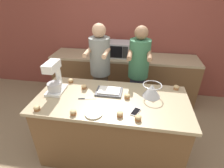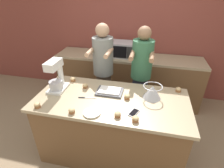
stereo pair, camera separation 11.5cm
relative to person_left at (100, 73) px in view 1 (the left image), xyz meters
name	(u,v)px [view 1 (the left image)]	position (x,y,z in m)	size (l,w,h in m)	color
ground_plane	(112,149)	(0.30, -0.73, -0.88)	(16.00, 16.00, 0.00)	#937A5B
back_wall	(126,30)	(0.30, 1.05, 0.47)	(10.00, 0.06, 2.70)	brown
island_counter	(111,126)	(0.30, -0.73, -0.42)	(1.87, 0.88, 0.91)	brown
back_counter	(123,78)	(0.30, 0.70, -0.41)	(2.80, 0.60, 0.93)	brown
person_left	(100,73)	(0.00, 0.00, 0.00)	(0.33, 0.50, 1.65)	brown
person_right	(138,76)	(0.60, 0.00, -0.01)	(0.33, 0.49, 1.64)	#33384C
stand_mixer	(55,79)	(-0.43, -0.68, 0.21)	(0.20, 0.30, 0.41)	white
mixing_bowl	(152,90)	(0.78, -0.60, 0.12)	(0.23, 0.23, 0.17)	#BCBCC1
baking_tray	(109,91)	(0.25, -0.60, 0.05)	(0.33, 0.23, 0.04)	#4C4C51
microwave_oven	(117,49)	(0.17, 0.70, 0.19)	(0.47, 0.36, 0.27)	#B7B7BC
cell_phone	(136,112)	(0.60, -0.95, 0.04)	(0.12, 0.16, 0.01)	silver
small_plate	(94,114)	(0.16, -1.06, 0.04)	(0.19, 0.19, 0.02)	beige
knife	(86,99)	(0.00, -0.79, 0.04)	(0.22, 0.06, 0.01)	#BCBCC1
cupcake_0	(71,81)	(-0.33, -0.43, 0.06)	(0.07, 0.07, 0.06)	#9E6038
cupcake_1	(120,114)	(0.44, -1.05, 0.06)	(0.07, 0.07, 0.06)	#9E6038
cupcake_2	(176,87)	(1.11, -0.38, 0.06)	(0.07, 0.07, 0.06)	#9E6038
cupcake_3	(73,112)	(-0.05, -1.10, 0.06)	(0.07, 0.07, 0.06)	#9E6038
cupcake_4	(84,87)	(-0.10, -0.56, 0.06)	(0.07, 0.07, 0.06)	#9E6038
cupcake_5	(127,96)	(0.49, -0.69, 0.06)	(0.07, 0.07, 0.06)	#9E6038
cupcake_6	(37,108)	(-0.47, -1.09, 0.06)	(0.07, 0.07, 0.06)	#9E6038
cupcake_7	(138,118)	(0.63, -1.08, 0.06)	(0.07, 0.07, 0.06)	#9E6038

